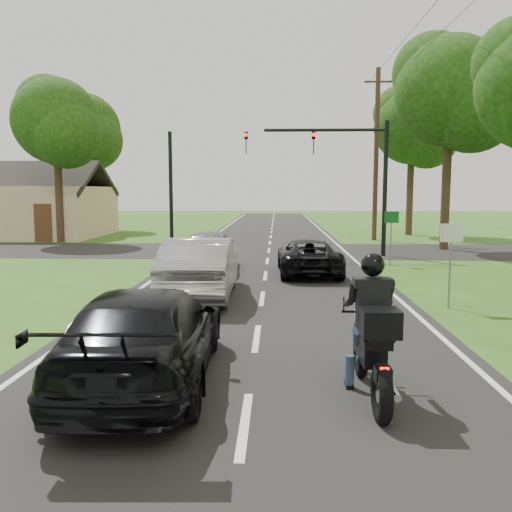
# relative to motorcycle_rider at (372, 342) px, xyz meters

# --- Properties ---
(ground) EXTENTS (140.00, 140.00, 0.00)m
(ground) POSITION_rel_motorcycle_rider_xyz_m (-1.74, 3.07, -0.83)
(ground) COLOR #2D5518
(ground) RESTS_ON ground
(road) EXTENTS (8.00, 100.00, 0.01)m
(road) POSITION_rel_motorcycle_rider_xyz_m (-1.74, 13.07, -0.82)
(road) COLOR black
(road) RESTS_ON ground
(cross_road) EXTENTS (60.00, 7.00, 0.01)m
(cross_road) POSITION_rel_motorcycle_rider_xyz_m (-1.74, 19.07, -0.82)
(cross_road) COLOR black
(cross_road) RESTS_ON ground
(motorcycle_rider) EXTENTS (0.69, 2.44, 2.10)m
(motorcycle_rider) POSITION_rel_motorcycle_rider_xyz_m (0.00, 0.00, 0.00)
(motorcycle_rider) COLOR black
(motorcycle_rider) RESTS_ON ground
(dark_suv) EXTENTS (2.20, 4.56, 1.25)m
(dark_suv) POSITION_rel_motorcycle_rider_xyz_m (-0.23, 11.55, -0.19)
(dark_suv) COLOR black
(dark_suv) RESTS_ON road
(silver_sedan) EXTENTS (1.85, 5.04, 1.65)m
(silver_sedan) POSITION_rel_motorcycle_rider_xyz_m (-3.43, 7.23, 0.01)
(silver_sedan) COLOR #B1B1B6
(silver_sedan) RESTS_ON road
(silver_suv) EXTENTS (2.04, 4.59, 1.53)m
(silver_suv) POSITION_rel_motorcycle_rider_xyz_m (-3.86, 12.48, -0.05)
(silver_suv) COLOR gray
(silver_suv) RESTS_ON road
(dark_car_behind) EXTENTS (2.24, 5.11, 1.46)m
(dark_car_behind) POSITION_rel_motorcycle_rider_xyz_m (-3.34, 0.57, -0.08)
(dark_car_behind) COLOR black
(dark_car_behind) RESTS_ON road
(traffic_signal) EXTENTS (6.38, 0.44, 6.00)m
(traffic_signal) POSITION_rel_motorcycle_rider_xyz_m (1.60, 17.07, 3.31)
(traffic_signal) COLOR black
(traffic_signal) RESTS_ON ground
(signal_pole_far) EXTENTS (0.20, 0.20, 6.00)m
(signal_pole_far) POSITION_rel_motorcycle_rider_xyz_m (-6.94, 21.07, 2.17)
(signal_pole_far) COLOR black
(signal_pole_far) RESTS_ON ground
(utility_pole_far) EXTENTS (1.60, 0.28, 10.00)m
(utility_pole_far) POSITION_rel_motorcycle_rider_xyz_m (4.46, 25.07, 4.26)
(utility_pole_far) COLOR #4E2F23
(utility_pole_far) RESTS_ON ground
(sign_white) EXTENTS (0.55, 0.07, 2.12)m
(sign_white) POSITION_rel_motorcycle_rider_xyz_m (2.96, 6.05, 0.77)
(sign_white) COLOR slate
(sign_white) RESTS_ON ground
(sign_green) EXTENTS (0.55, 0.07, 2.12)m
(sign_green) POSITION_rel_motorcycle_rider_xyz_m (3.16, 14.05, 0.77)
(sign_green) COLOR slate
(sign_green) RESTS_ON ground
(tree_row_d) EXTENTS (5.76, 5.58, 10.45)m
(tree_row_d) POSITION_rel_motorcycle_rider_xyz_m (7.37, 19.83, 6.61)
(tree_row_d) COLOR #332316
(tree_row_d) RESTS_ON ground
(tree_row_e) EXTENTS (5.28, 5.12, 9.61)m
(tree_row_e) POSITION_rel_motorcycle_rider_xyz_m (7.74, 28.85, 6.01)
(tree_row_e) COLOR #332316
(tree_row_e) RESTS_ON ground
(tree_left_near) EXTENTS (5.12, 4.96, 9.22)m
(tree_left_near) POSITION_rel_motorcycle_rider_xyz_m (-13.47, 22.86, 5.71)
(tree_left_near) COLOR #332316
(tree_left_near) RESTS_ON ground
(tree_left_far) EXTENTS (5.76, 5.58, 10.14)m
(tree_left_far) POSITION_rel_motorcycle_rider_xyz_m (-15.43, 32.83, 6.31)
(tree_left_far) COLOR #332316
(tree_left_far) RESTS_ON ground
(house) EXTENTS (10.20, 8.00, 4.84)m
(house) POSITION_rel_motorcycle_rider_xyz_m (-17.74, 27.07, 0.94)
(house) COLOR tan
(house) RESTS_ON ground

